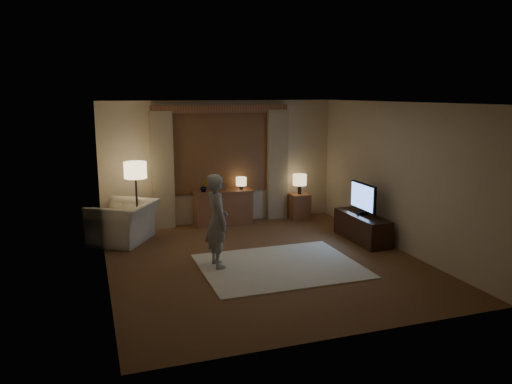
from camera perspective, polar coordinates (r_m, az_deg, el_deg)
name	(u,v)px	position (r m, az deg, el deg)	size (l,w,h in m)	color
room	(255,178)	(8.49, -0.15, 1.67)	(5.04, 5.54, 2.64)	brown
rug	(280,266)	(8.13, 2.74, -8.44)	(2.50, 2.00, 0.02)	beige
sideboard	(223,209)	(10.55, -3.76, -1.90)	(1.20, 0.40, 0.70)	brown
picture_frame	(223,188)	(10.46, -3.80, 0.50)	(0.16, 0.02, 0.20)	brown
plant	(204,186)	(10.36, -5.94, 0.63)	(0.17, 0.13, 0.30)	#999999
table_lamp_sideboard	(241,182)	(10.55, -1.70, 1.15)	(0.22, 0.22, 0.30)	black
floor_lamp	(136,174)	(9.76, -13.61, 1.99)	(0.43, 0.43, 1.47)	black
armchair	(124,222)	(9.64, -14.89, -3.38)	(1.16, 1.01, 0.75)	beige
side_table	(299,206)	(11.09, 4.96, -1.65)	(0.40, 0.40, 0.56)	brown
table_lamp_side	(300,180)	(10.97, 5.02, 1.34)	(0.30, 0.30, 0.44)	black
tv_stand	(362,228)	(9.65, 12.01, -4.01)	(0.45, 1.40, 0.50)	black
tv	(363,198)	(9.51, 12.14, -0.62)	(0.20, 0.83, 0.60)	black
person	(217,221)	(7.91, -4.47, -3.28)	(0.55, 0.36, 1.50)	gray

